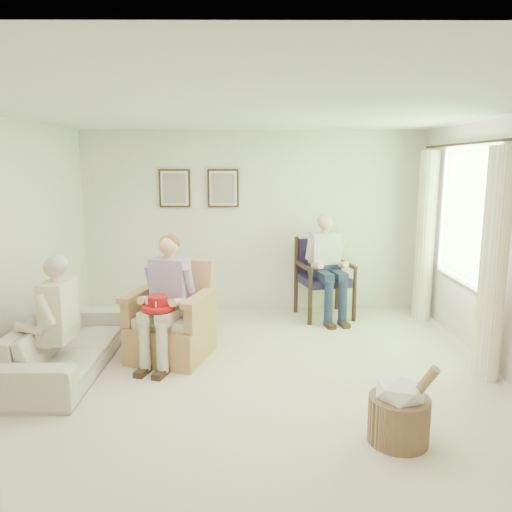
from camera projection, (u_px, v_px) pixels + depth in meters
name	position (u px, v px, depth m)	size (l,w,h in m)	color
floor	(255.00, 386.00, 4.84)	(5.50, 5.50, 0.00)	beige
back_wall	(254.00, 221.00, 7.31)	(5.00, 0.04, 2.60)	silver
front_wall	(257.00, 384.00, 1.90)	(5.00, 0.04, 2.60)	silver
ceiling	(255.00, 109.00, 4.37)	(5.00, 5.50, 0.02)	white
window	(468.00, 212.00, 5.75)	(0.13, 2.50, 1.63)	#2D6B23
curtain_left	(493.00, 266.00, 4.86)	(0.34, 0.34, 2.30)	#FFF5C7
curtain_right	(425.00, 237.00, 6.79)	(0.34, 0.34, 2.30)	#FFF5C7
framed_print_left	(175.00, 188.00, 7.18)	(0.45, 0.05, 0.55)	#382114
framed_print_right	(223.00, 188.00, 7.18)	(0.45, 0.05, 0.55)	#382114
wicker_armchair	(172.00, 328.00, 5.54)	(0.82, 0.81, 1.05)	tan
wood_armchair	(324.00, 274.00, 7.05)	(0.70, 0.66, 1.08)	black
sofa	(67.00, 344.00, 5.17)	(0.76, 1.96, 0.57)	beige
person_wicker	(168.00, 291.00, 5.32)	(0.40, 0.62, 1.35)	beige
person_dark	(326.00, 259.00, 6.82)	(0.40, 0.63, 1.42)	#1B233D
person_sofa	(53.00, 314.00, 4.81)	(0.42, 0.62, 1.24)	#BFB799
red_hat	(158.00, 304.00, 5.15)	(0.34, 0.34, 0.14)	#B41312
hatbox	(399.00, 409.00, 3.84)	(0.61, 0.61, 0.69)	#A17357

